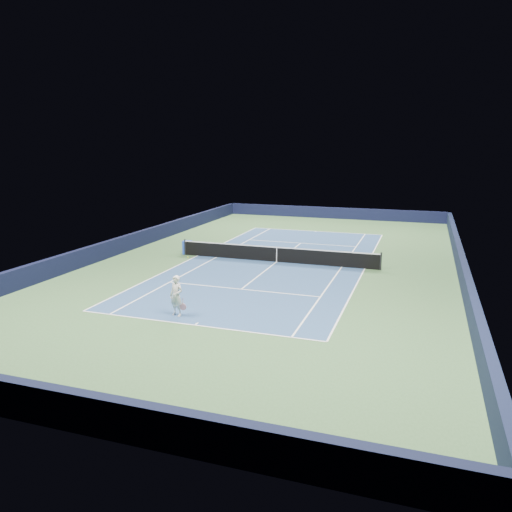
% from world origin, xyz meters
% --- Properties ---
extents(ground, '(40.00, 40.00, 0.00)m').
position_xyz_m(ground, '(0.00, 0.00, 0.00)').
color(ground, '#34562F').
rests_on(ground, ground).
extents(wall_far, '(22.00, 0.35, 1.10)m').
position_xyz_m(wall_far, '(0.00, 19.82, 0.55)').
color(wall_far, black).
rests_on(wall_far, ground).
extents(wall_near, '(22.00, 0.35, 1.10)m').
position_xyz_m(wall_near, '(0.00, -19.82, 0.55)').
color(wall_near, black).
rests_on(wall_near, ground).
extents(wall_right, '(0.35, 40.00, 1.10)m').
position_xyz_m(wall_right, '(10.82, 0.00, 0.55)').
color(wall_right, '#101732').
rests_on(wall_right, ground).
extents(wall_left, '(0.35, 40.00, 1.10)m').
position_xyz_m(wall_left, '(-10.82, 0.00, 0.55)').
color(wall_left, black).
rests_on(wall_left, ground).
extents(court_surface, '(10.97, 23.77, 0.01)m').
position_xyz_m(court_surface, '(0.00, 0.00, 0.00)').
color(court_surface, navy).
rests_on(court_surface, ground).
extents(baseline_far, '(10.97, 0.08, 0.00)m').
position_xyz_m(baseline_far, '(0.00, 11.88, 0.01)').
color(baseline_far, white).
rests_on(baseline_far, ground).
extents(baseline_near, '(10.97, 0.08, 0.00)m').
position_xyz_m(baseline_near, '(0.00, -11.88, 0.01)').
color(baseline_near, white).
rests_on(baseline_near, ground).
extents(sideline_doubles_right, '(0.08, 23.77, 0.00)m').
position_xyz_m(sideline_doubles_right, '(5.49, 0.00, 0.01)').
color(sideline_doubles_right, white).
rests_on(sideline_doubles_right, ground).
extents(sideline_doubles_left, '(0.08, 23.77, 0.00)m').
position_xyz_m(sideline_doubles_left, '(-5.49, 0.00, 0.01)').
color(sideline_doubles_left, white).
rests_on(sideline_doubles_left, ground).
extents(sideline_singles_right, '(0.08, 23.77, 0.00)m').
position_xyz_m(sideline_singles_right, '(4.12, 0.00, 0.01)').
color(sideline_singles_right, white).
rests_on(sideline_singles_right, ground).
extents(sideline_singles_left, '(0.08, 23.77, 0.00)m').
position_xyz_m(sideline_singles_left, '(-4.12, 0.00, 0.01)').
color(sideline_singles_left, white).
rests_on(sideline_singles_left, ground).
extents(service_line_far, '(8.23, 0.08, 0.00)m').
position_xyz_m(service_line_far, '(0.00, 6.40, 0.01)').
color(service_line_far, white).
rests_on(service_line_far, ground).
extents(service_line_near, '(8.23, 0.08, 0.00)m').
position_xyz_m(service_line_near, '(0.00, -6.40, 0.01)').
color(service_line_near, white).
rests_on(service_line_near, ground).
extents(center_service_line, '(0.08, 12.80, 0.00)m').
position_xyz_m(center_service_line, '(0.00, 0.00, 0.01)').
color(center_service_line, white).
rests_on(center_service_line, ground).
extents(center_mark_far, '(0.08, 0.30, 0.00)m').
position_xyz_m(center_mark_far, '(0.00, 11.73, 0.01)').
color(center_mark_far, white).
rests_on(center_mark_far, ground).
extents(center_mark_near, '(0.08, 0.30, 0.00)m').
position_xyz_m(center_mark_near, '(0.00, -11.73, 0.01)').
color(center_mark_near, white).
rests_on(center_mark_near, ground).
extents(tennis_net, '(12.90, 0.10, 1.07)m').
position_xyz_m(tennis_net, '(0.00, 0.00, 0.50)').
color(tennis_net, black).
rests_on(tennis_net, ground).
extents(sponsor_cube, '(0.62, 0.57, 0.90)m').
position_xyz_m(sponsor_cube, '(-6.40, 0.33, 0.45)').
color(sponsor_cube, blue).
rests_on(sponsor_cube, ground).
extents(tennis_player, '(0.84, 1.32, 2.42)m').
position_xyz_m(tennis_player, '(-1.23, -11.06, 0.90)').
color(tennis_player, silver).
rests_on(tennis_player, ground).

